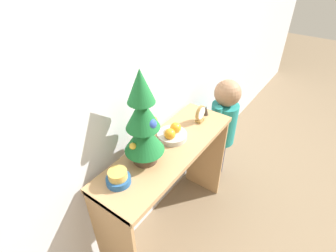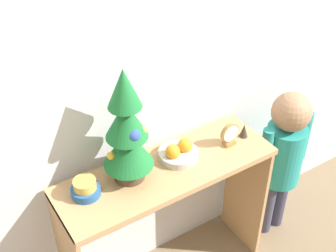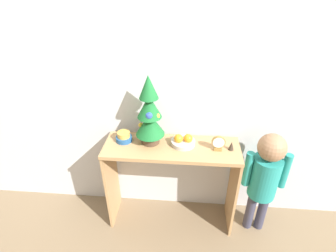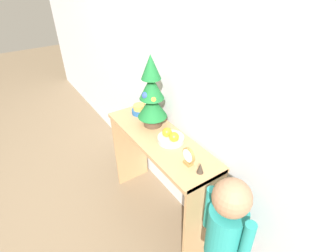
# 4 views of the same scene
# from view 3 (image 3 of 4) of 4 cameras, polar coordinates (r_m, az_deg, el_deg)

# --- Properties ---
(ground_plane) EXTENTS (12.00, 12.00, 0.00)m
(ground_plane) POSITION_cam_3_polar(r_m,az_deg,el_deg) (2.49, 0.34, -22.26)
(ground_plane) COLOR #7A664C
(back_wall) EXTENTS (7.00, 0.05, 2.50)m
(back_wall) POSITION_cam_3_polar(r_m,az_deg,el_deg) (2.02, 1.34, 9.40)
(back_wall) COLOR silver
(back_wall) RESTS_ON ground_plane
(console_table) EXTENTS (1.06, 0.35, 0.81)m
(console_table) POSITION_cam_3_polar(r_m,az_deg,el_deg) (2.16, 0.76, -8.86)
(console_table) COLOR tan
(console_table) RESTS_ON ground_plane
(mini_tree) EXTENTS (0.22, 0.22, 0.56)m
(mini_tree) POSITION_cam_3_polar(r_m,az_deg,el_deg) (1.95, -4.05, 2.80)
(mini_tree) COLOR #4C3828
(mini_tree) RESTS_ON console_table
(fruit_bowl) EXTENTS (0.19, 0.19, 0.09)m
(fruit_bowl) POSITION_cam_3_polar(r_m,az_deg,el_deg) (2.04, 3.33, -3.27)
(fruit_bowl) COLOR #B7B2A8
(fruit_bowl) RESTS_ON console_table
(singing_bowl) EXTENTS (0.13, 0.13, 0.08)m
(singing_bowl) POSITION_cam_3_polar(r_m,az_deg,el_deg) (2.11, -9.58, -2.37)
(singing_bowl) COLOR #235189
(singing_bowl) RESTS_ON console_table
(desk_clock) EXTENTS (0.10, 0.04, 0.12)m
(desk_clock) POSITION_cam_3_polar(r_m,az_deg,el_deg) (2.00, 10.91, -3.72)
(desk_clock) COLOR olive
(desk_clock) RESTS_ON console_table
(figurine) EXTENTS (0.04, 0.04, 0.07)m
(figurine) POSITION_cam_3_polar(r_m,az_deg,el_deg) (2.04, 13.63, -4.19)
(figurine) COLOR #382D23
(figurine) RESTS_ON console_table
(child_figure) EXTENTS (0.34, 0.22, 0.98)m
(child_figure) POSITION_cam_3_polar(r_m,az_deg,el_deg) (2.22, 20.41, -9.80)
(child_figure) COLOR #38384C
(child_figure) RESTS_ON ground_plane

